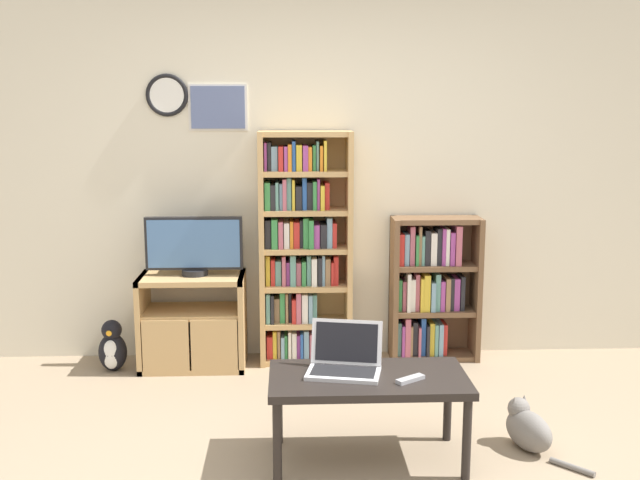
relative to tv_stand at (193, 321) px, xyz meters
The scene contains 10 objects.
wall_back 1.34m from the tv_stand, 17.77° to the left, with size 6.58×0.09×2.60m.
tv_stand is the anchor object (origin of this frame).
television 0.53m from the tv_stand, 43.39° to the left, with size 0.66×0.18×0.40m.
bookshelf_tall 0.89m from the tv_stand, ahead, with size 0.64×0.29×1.62m.
bookshelf_short 1.68m from the tv_stand, ahead, with size 0.62×0.26×1.02m.
coffee_table 1.79m from the tv_stand, 53.63° to the right, with size 1.00×0.52×0.46m.
laptop 1.68m from the tv_stand, 55.57° to the right, with size 0.41×0.34×0.25m.
remote_near_laptop 1.98m from the tv_stand, 50.47° to the right, with size 0.16×0.13×0.02m.
cat 2.35m from the tv_stand, 34.95° to the right, with size 0.38×0.50×0.27m.
penguin_figurine 0.57m from the tv_stand, behind, with size 0.19×0.17×0.36m.
Camera 1 is at (-0.21, -3.16, 1.80)m, focal length 42.00 mm.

